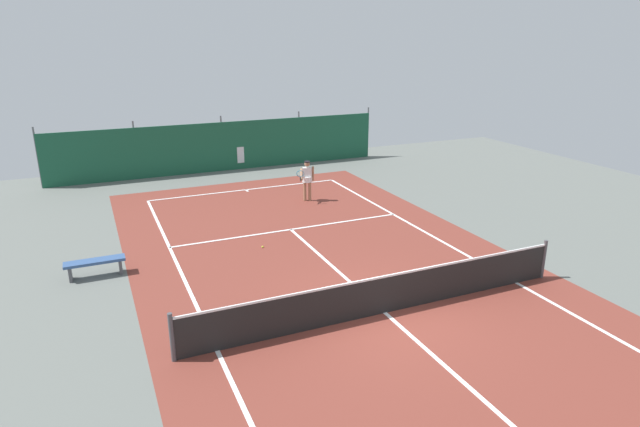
{
  "coord_description": "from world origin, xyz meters",
  "views": [
    {
      "loc": [
        -6.1,
        -9.98,
        6.39
      ],
      "look_at": [
        0.55,
        5.15,
        0.9
      ],
      "focal_mm": 30.17,
      "sensor_mm": 36.0,
      "label": 1
    }
  ],
  "objects_px": {
    "tennis_player": "(307,178)",
    "courtside_bench": "(95,264)",
    "tennis_net": "(385,294)",
    "tennis_ball_near_player": "(263,247)",
    "parked_car": "(240,144)"
  },
  "relations": [
    {
      "from": "tennis_player",
      "to": "courtside_bench",
      "type": "relative_size",
      "value": 1.03
    },
    {
      "from": "tennis_net",
      "to": "tennis_ball_near_player",
      "type": "height_order",
      "value": "tennis_net"
    },
    {
      "from": "tennis_ball_near_player",
      "to": "parked_car",
      "type": "bearing_deg",
      "value": 77.33
    },
    {
      "from": "parked_car",
      "to": "courtside_bench",
      "type": "distance_m",
      "value": 14.98
    },
    {
      "from": "courtside_bench",
      "to": "tennis_net",
      "type": "bearing_deg",
      "value": -38.7
    },
    {
      "from": "tennis_player",
      "to": "courtside_bench",
      "type": "xyz_separation_m",
      "value": [
        -8.15,
        -4.3,
        -0.59
      ]
    },
    {
      "from": "tennis_net",
      "to": "parked_car",
      "type": "relative_size",
      "value": 2.34
    },
    {
      "from": "tennis_ball_near_player",
      "to": "tennis_net",
      "type": "bearing_deg",
      "value": -74.88
    },
    {
      "from": "courtside_bench",
      "to": "tennis_player",
      "type": "bearing_deg",
      "value": 27.84
    },
    {
      "from": "parked_car",
      "to": "courtside_bench",
      "type": "relative_size",
      "value": 2.7
    },
    {
      "from": "tennis_player",
      "to": "courtside_bench",
      "type": "distance_m",
      "value": 9.23
    },
    {
      "from": "courtside_bench",
      "to": "tennis_ball_near_player",
      "type": "bearing_deg",
      "value": 1.78
    },
    {
      "from": "tennis_ball_near_player",
      "to": "courtside_bench",
      "type": "xyz_separation_m",
      "value": [
        -4.9,
        -0.15,
        0.34
      ]
    },
    {
      "from": "tennis_net",
      "to": "courtside_bench",
      "type": "bearing_deg",
      "value": 141.3
    },
    {
      "from": "tennis_player",
      "to": "tennis_ball_near_player",
      "type": "xyz_separation_m",
      "value": [
        -3.24,
        -4.15,
        -0.93
      ]
    }
  ]
}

